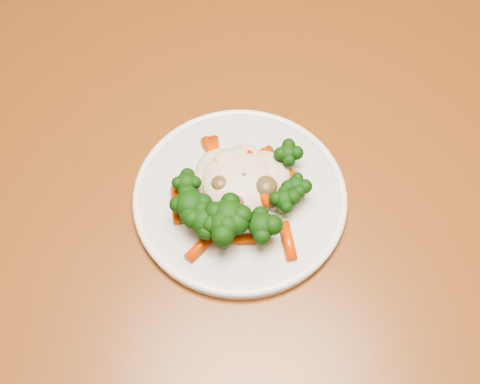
# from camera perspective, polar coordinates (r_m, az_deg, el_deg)

# --- Properties ---
(dining_table) EXTENTS (1.29, 0.92, 0.75)m
(dining_table) POSITION_cam_1_polar(r_m,az_deg,el_deg) (0.82, 3.53, -0.04)
(dining_table) COLOR brown
(dining_table) RESTS_ON ground
(plate) EXTENTS (0.24, 0.24, 0.01)m
(plate) POSITION_cam_1_polar(r_m,az_deg,el_deg) (0.69, 0.00, -0.59)
(plate) COLOR white
(plate) RESTS_ON dining_table
(meal) EXTENTS (0.16, 0.16, 0.05)m
(meal) POSITION_cam_1_polar(r_m,az_deg,el_deg) (0.66, -0.60, -0.80)
(meal) COLOR beige
(meal) RESTS_ON plate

